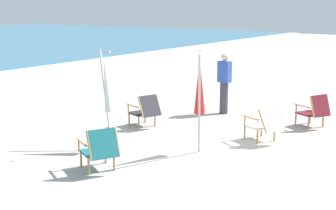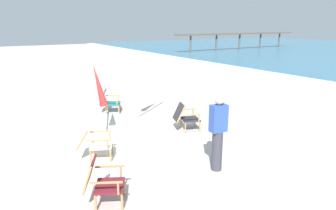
{
  "view_description": "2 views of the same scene",
  "coord_description": "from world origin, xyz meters",
  "views": [
    {
      "loc": [
        -7.99,
        -4.77,
        2.87
      ],
      "look_at": [
        0.49,
        1.06,
        0.67
      ],
      "focal_mm": 50.0,
      "sensor_mm": 36.0,
      "label": 1
    },
    {
      "loc": [
        7.38,
        -2.96,
        2.98
      ],
      "look_at": [
        0.54,
        1.34,
        0.8
      ],
      "focal_mm": 32.0,
      "sensor_mm": 36.0,
      "label": 2
    }
  ],
  "objects": [
    {
      "name": "beach_chair_front_right",
      "position": [
        1.12,
        -1.02,
        0.42
      ],
      "size": [
        0.86,
        0.95,
        0.77
      ],
      "color": "beige",
      "rests_on": "ground"
    },
    {
      "name": "umbrella_furled_white",
      "position": [
        -1.08,
        1.46,
        1.32
      ],
      "size": [
        0.51,
        0.72,
        2.02
      ],
      "color": "#B7B2A8",
      "rests_on": "ground"
    },
    {
      "name": "umbrella_furled_red",
      "position": [
        -0.42,
        -0.29,
        1.34
      ],
      "size": [
        0.64,
        0.44,
        2.06
      ],
      "color": "#B7B2A8",
      "rests_on": "ground"
    },
    {
      "name": "beach_chair_back_left",
      "position": [
        2.92,
        -1.5,
        0.43
      ],
      "size": [
        0.82,
        0.86,
        0.82
      ],
      "color": "maroon",
      "rests_on": "ground"
    },
    {
      "name": "person_near_chairs",
      "position": [
        3.03,
        0.99,
        0.84
      ],
      "size": [
        0.24,
        0.36,
        1.63
      ],
      "color": "#383842",
      "rests_on": "ground"
    },
    {
      "name": "beach_chair_back_right",
      "position": [
        0.67,
        1.84,
        0.43
      ],
      "size": [
        0.78,
        0.87,
        0.8
      ],
      "color": "#28282D",
      "rests_on": "ground"
    },
    {
      "name": "beach_chair_mid_center",
      "position": [
        -2.23,
        0.64,
        0.43
      ],
      "size": [
        0.84,
        0.9,
        0.8
      ],
      "color": "#196066",
      "rests_on": "ground"
    },
    {
      "name": "ground_plane",
      "position": [
        0.0,
        0.0,
        0.0
      ],
      "size": [
        80.0,
        80.0,
        0.0
      ],
      "primitive_type": "plane",
      "color": "#B2AAA0"
    }
  ]
}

